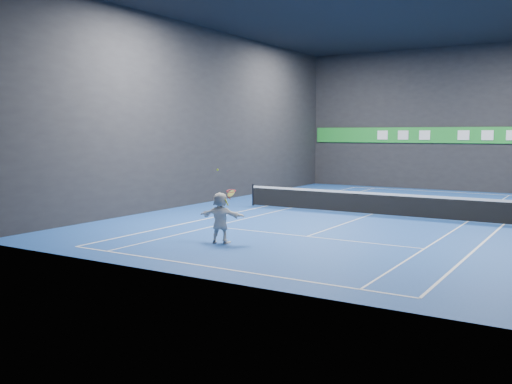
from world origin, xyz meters
The scene contains 19 objects.
ground centered at (0.00, 0.00, 0.00)m, with size 26.00×26.00×0.00m, color #1B4598.
ceiling centered at (0.00, 0.00, 9.00)m, with size 26.00×26.00×0.00m, color black.
wall_back centered at (0.00, 13.00, 4.50)m, with size 18.00×0.10×9.00m, color black.
wall_front centered at (0.00, -13.00, 4.50)m, with size 18.00×0.10×9.00m, color black.
wall_left centered at (-9.00, 0.00, 4.50)m, with size 0.10×26.00×9.00m, color black.
baseline_near centered at (0.00, -11.89, 0.00)m, with size 10.98×0.08×0.01m, color white.
baseline_far centered at (0.00, 11.89, 0.00)m, with size 10.98×0.08×0.01m, color white.
sideline_doubles_left centered at (-5.49, 0.00, 0.00)m, with size 0.08×23.78×0.01m, color white.
sideline_doubles_right centered at (5.49, 0.00, 0.00)m, with size 0.08×23.78×0.01m, color white.
sideline_singles_left centered at (-4.11, 0.00, 0.00)m, with size 0.06×23.78×0.01m, color white.
sideline_singles_right centered at (4.11, 0.00, 0.00)m, with size 0.06×23.78×0.01m, color white.
service_line_near centered at (0.00, -6.40, 0.00)m, with size 8.23×0.06×0.01m, color white.
service_line_far centered at (0.00, 6.40, 0.00)m, with size 8.23×0.06×0.01m, color white.
center_service_line centered at (0.00, 0.00, 0.00)m, with size 0.06×12.80×0.01m, color white.
player centered at (-1.90, -8.96, 0.85)m, with size 1.57×0.50×1.69m, color silver.
tennis_ball centered at (-2.13, -8.79, 2.41)m, with size 0.07×0.07×0.07m, color #C2F228.
tennis_net centered at (0.00, 0.00, 0.54)m, with size 12.50×0.10×1.07m.
sponsor_banner centered at (0.00, 12.93, 3.50)m, with size 17.64×0.11×1.00m.
tennis_racket centered at (-1.53, -8.91, 1.68)m, with size 0.43×0.42×0.57m.
Camera 1 is at (8.80, -24.16, 3.60)m, focal length 40.00 mm.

